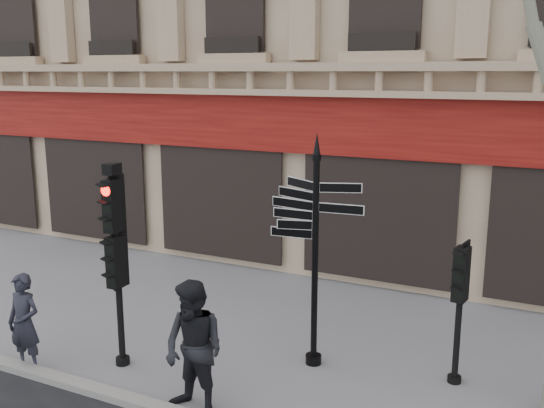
{
  "coord_description": "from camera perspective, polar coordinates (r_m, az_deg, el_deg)",
  "views": [
    {
      "loc": [
        3.59,
        -7.67,
        4.73
      ],
      "look_at": [
        -0.46,
        0.6,
        2.73
      ],
      "focal_mm": 40.0,
      "sensor_mm": 36.0,
      "label": 1
    }
  ],
  "objects": [
    {
      "name": "ground",
      "position": [
        9.71,
        0.94,
        -16.91
      ],
      "size": [
        80.0,
        80.0,
        0.0
      ],
      "primitive_type": "plane",
      "color": "slate",
      "rests_on": "ground"
    },
    {
      "name": "pedestrian_a",
      "position": [
        10.62,
        -22.29,
        -10.34
      ],
      "size": [
        0.62,
        0.43,
        1.63
      ],
      "primitive_type": "imported",
      "rotation": [
        0.0,
        0.0,
        0.07
      ],
      "color": "#20202A",
      "rests_on": "ground"
    },
    {
      "name": "pedestrian_b",
      "position": [
        8.7,
        -7.34,
        -13.41
      ],
      "size": [
        1.06,
        0.89,
        1.95
      ],
      "primitive_type": "imported",
      "rotation": [
        0.0,
        0.0,
        -0.17
      ],
      "color": "black",
      "rests_on": "ground"
    },
    {
      "name": "fingerpost",
      "position": [
        9.55,
        4.14,
        -0.79
      ],
      "size": [
        1.72,
        1.72,
        3.84
      ],
      "rotation": [
        0.0,
        0.0,
        -0.07
      ],
      "color": "black",
      "rests_on": "ground"
    },
    {
      "name": "traffic_signal_main",
      "position": [
        9.92,
        -14.47,
        -3.37
      ],
      "size": [
        0.38,
        0.28,
        3.36
      ],
      "rotation": [
        0.0,
        0.0,
        0.03
      ],
      "color": "black",
      "rests_on": "ground"
    },
    {
      "name": "traffic_signal_secondary",
      "position": [
        9.65,
        17.32,
        -7.64
      ],
      "size": [
        0.41,
        0.32,
        2.21
      ],
      "rotation": [
        0.0,
        0.0,
        -0.15
      ],
      "color": "black",
      "rests_on": "ground"
    }
  ]
}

